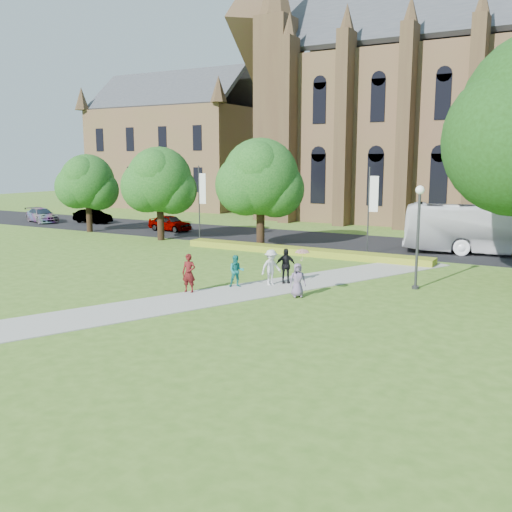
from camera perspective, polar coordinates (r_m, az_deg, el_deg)
The scene contains 21 objects.
ground at distance 27.24m, azimuth -3.38°, elevation -4.22°, with size 160.00×160.00×0.00m, color #446D20.
road at distance 45.04m, azimuth 10.58°, elevation 1.20°, with size 160.00×10.00×0.02m, color black.
footpath at distance 28.05m, azimuth -2.27°, elevation -3.75°, with size 3.20×30.00×0.04m, color #B2B2A8.
flower_hedge at distance 39.50m, azimuth 4.61°, elevation 0.47°, with size 18.00×1.40×0.45m, color gold.
building_west at distance 80.42m, azimuth -7.63°, elevation 11.53°, with size 22.00×14.00×18.30m.
streetlamp at distance 29.66m, azimuth 15.93°, elevation 3.05°, with size 0.44×0.44×5.24m.
street_tree_0 at distance 46.64m, azimuth -9.64°, elevation 7.53°, with size 5.20×5.20×7.50m.
street_tree_1 at distance 41.98m, azimuth 0.46°, elevation 7.91°, with size 5.60×5.60×8.05m.
street_tree_2 at distance 53.48m, azimuth -16.51°, elevation 7.16°, with size 4.80×4.80×6.95m.
banner_pole_0 at distance 39.46m, azimuth 11.35°, elevation 4.94°, with size 0.70×0.10×6.00m.
banner_pole_1 at distance 45.80m, azimuth -5.59°, elevation 5.72°, with size 0.70×0.10×6.00m.
tour_coach at distance 42.57m, azimuth 23.15°, elevation 2.53°, with size 2.99×12.79×3.56m, color white.
car_0 at distance 52.71m, azimuth -8.61°, elevation 3.30°, with size 1.73×4.31×1.47m, color gray.
car_1 at distance 60.87m, azimuth -16.02°, elevation 3.86°, with size 1.50×4.30×1.42m, color gray.
car_2 at distance 63.35m, azimuth -20.64°, elevation 3.84°, with size 2.02×4.97×1.44m, color gray.
pedestrian_0 at distance 28.21m, azimuth -6.73°, elevation -1.71°, with size 0.70×0.46×1.91m, color #531313.
pedestrian_1 at distance 29.23m, azimuth -1.97°, elevation -1.51°, with size 0.80×0.62×1.64m, color #17756D.
pedestrian_2 at distance 29.62m, azimuth 1.52°, elevation -1.14°, with size 1.20×0.69×1.86m, color silver.
pedestrian_3 at distance 30.13m, azimuth 2.97°, elevation -0.98°, with size 1.08×0.45×1.85m, color black.
pedestrian_4 at distance 27.22m, azimuth 4.18°, elevation -2.41°, with size 0.79×0.51×1.61m, color slate.
parasol at distance 27.02m, azimuth 4.65°, elevation -0.12°, with size 0.68×0.68×0.60m, color #D3959A.
Camera 1 is at (14.41, -22.16, 6.55)m, focal length 40.00 mm.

